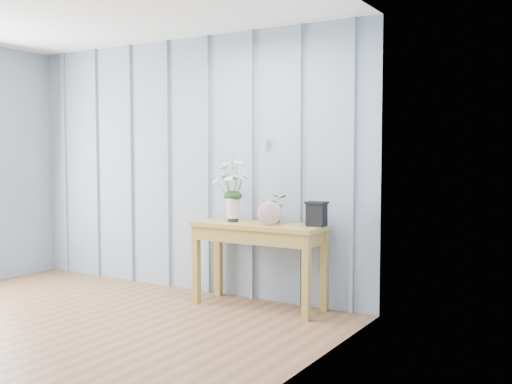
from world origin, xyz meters
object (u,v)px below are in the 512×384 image
Objects in this scene: felt_disc_vessel at (270,213)px; carved_box at (317,214)px; daisy_vase at (233,180)px; sideboard at (259,236)px.

carved_box reaches higher than felt_disc_vessel.
daisy_vase is 2.91× the size of felt_disc_vessel.
carved_box is at bearing 5.68° from daisy_vase.
carved_box is at bearing 6.72° from sideboard.
daisy_vase reaches higher than sideboard.
sideboard is 1.97× the size of daisy_vase.
daisy_vase reaches higher than felt_disc_vessel.
felt_disc_vessel is 0.40m from carved_box.
felt_disc_vessel is 0.99× the size of carved_box.
daisy_vase is 0.51m from felt_disc_vessel.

